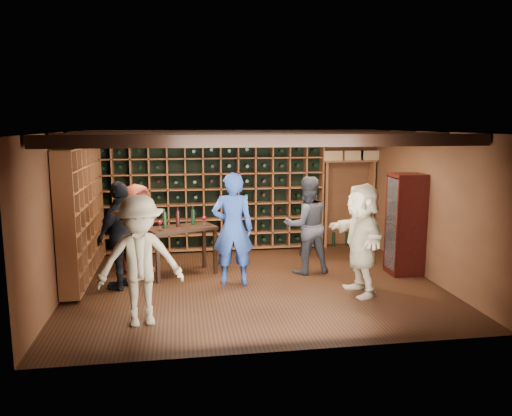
{
  "coord_description": "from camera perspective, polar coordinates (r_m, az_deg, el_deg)",
  "views": [
    {
      "loc": [
        -1.18,
        -7.86,
        2.64
      ],
      "look_at": [
        0.06,
        0.2,
        1.25
      ],
      "focal_mm": 35.0,
      "sensor_mm": 36.0,
      "label": 1
    }
  ],
  "objects": [
    {
      "name": "wine_rack_back",
      "position": [
        10.32,
        -5.04,
        1.34
      ],
      "size": [
        4.65,
        0.3,
        2.2
      ],
      "color": "brown",
      "rests_on": "ground"
    },
    {
      "name": "man_grey_suit",
      "position": [
        8.84,
        5.79,
        -1.97
      ],
      "size": [
        0.92,
        0.76,
        1.72
      ],
      "primitive_type": "imported",
      "rotation": [
        0.0,
        0.0,
        3.27
      ],
      "color": "black",
      "rests_on": "ground"
    },
    {
      "name": "man_blue_shirt",
      "position": [
        8.18,
        -2.67,
        -2.39
      ],
      "size": [
        0.72,
        0.51,
        1.86
      ],
      "primitive_type": "imported",
      "rotation": [
        0.0,
        0.0,
        3.04
      ],
      "color": "navy",
      "rests_on": "ground"
    },
    {
      "name": "ground",
      "position": [
        8.38,
        -0.23,
        -8.69
      ],
      "size": [
        6.0,
        6.0,
        0.0
      ],
      "primitive_type": "plane",
      "color": "black",
      "rests_on": "ground"
    },
    {
      "name": "display_cabinet",
      "position": [
        9.13,
        16.68,
        -2.0
      ],
      "size": [
        0.55,
        0.5,
        1.75
      ],
      "color": "#350C0A",
      "rests_on": "ground"
    },
    {
      "name": "wine_rack_left",
      "position": [
        8.97,
        -19.24,
        -0.43
      ],
      "size": [
        0.3,
        2.65,
        2.2
      ],
      "color": "brown",
      "rests_on": "ground"
    },
    {
      "name": "crate_shelf",
      "position": [
        10.85,
        10.62,
        3.85
      ],
      "size": [
        1.2,
        0.32,
        2.07
      ],
      "color": "brown",
      "rests_on": "ground"
    },
    {
      "name": "guest_khaki",
      "position": [
        6.71,
        -13.12,
        -5.91
      ],
      "size": [
        1.21,
        0.82,
        1.73
      ],
      "primitive_type": "imported",
      "rotation": [
        0.0,
        0.0,
        0.17
      ],
      "color": "#7C6F55",
      "rests_on": "ground"
    },
    {
      "name": "guest_woman_black",
      "position": [
        8.26,
        -15.05,
        -3.03
      ],
      "size": [
        0.96,
        1.07,
        1.74
      ],
      "primitive_type": "imported",
      "rotation": [
        0.0,
        0.0,
        4.06
      ],
      "color": "black",
      "rests_on": "ground"
    },
    {
      "name": "room_shell",
      "position": [
        8.01,
        -0.3,
        8.1
      ],
      "size": [
        6.0,
        6.0,
        6.0
      ],
      "color": "brown",
      "rests_on": "ground"
    },
    {
      "name": "tasting_table",
      "position": [
        8.77,
        -8.51,
        -2.79
      ],
      "size": [
        1.27,
        0.94,
        1.14
      ],
      "rotation": [
        0.0,
        0.0,
        0.37
      ],
      "color": "black",
      "rests_on": "ground"
    },
    {
      "name": "guest_beige",
      "position": [
        7.89,
        11.95,
        -3.49
      ],
      "size": [
        0.63,
        1.65,
        1.74
      ],
      "primitive_type": "imported",
      "rotation": [
        0.0,
        0.0,
        4.78
      ],
      "color": "#C1AF8E",
      "rests_on": "ground"
    },
    {
      "name": "guest_red_floral",
      "position": [
        9.08,
        -13.35,
        -2.3
      ],
      "size": [
        0.89,
        0.92,
        1.6
      ],
      "primitive_type": "imported",
      "rotation": [
        0.0,
        0.0,
        0.86
      ],
      "color": "maroon",
      "rests_on": "ground"
    }
  ]
}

